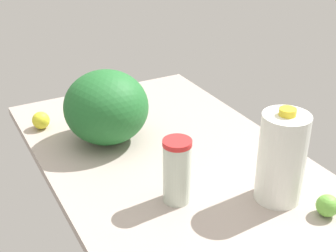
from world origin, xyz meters
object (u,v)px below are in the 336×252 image
(milk_jug, at_px, (282,158))
(lemon_by_jug, at_px, (41,120))
(tumbler_cup, at_px, (177,171))
(watermelon, at_px, (106,107))
(lime_far_back, at_px, (327,206))

(milk_jug, distance_m, lemon_by_jug, 0.86)
(tumbler_cup, xyz_separation_m, watermelon, (0.41, 0.04, 0.03))
(watermelon, relative_size, lime_far_back, 4.69)
(milk_jug, xyz_separation_m, lime_far_back, (-0.12, -0.06, -0.10))
(tumbler_cup, distance_m, watermelon, 0.41)
(tumbler_cup, distance_m, lime_far_back, 0.40)
(milk_jug, bearing_deg, lime_far_back, -152.97)
(milk_jug, height_order, lime_far_back, milk_jug)
(lemon_by_jug, xyz_separation_m, lime_far_back, (-0.84, -0.53, -0.00))
(watermelon, distance_m, lemon_by_jug, 0.28)
(watermelon, bearing_deg, lemon_by_jug, 42.73)
(watermelon, height_order, lemon_by_jug, watermelon)
(tumbler_cup, relative_size, lime_far_back, 3.14)
(tumbler_cup, xyz_separation_m, lime_far_back, (-0.24, -0.31, -0.06))
(lemon_by_jug, bearing_deg, watermelon, -137.27)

